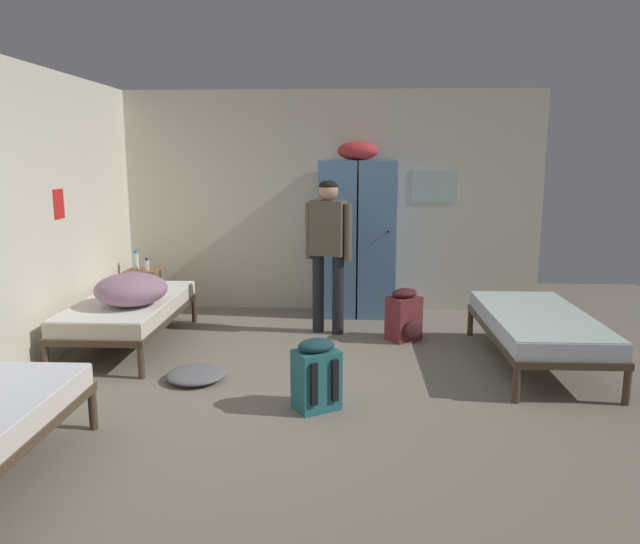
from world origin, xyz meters
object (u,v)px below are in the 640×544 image
at_px(clothes_pile_grey, 196,374).
at_px(bed_right, 537,325).
at_px(bedding_heap, 131,289).
at_px(locker_bank, 357,235).
at_px(bed_left_rear, 129,309).
at_px(lotion_bottle, 147,265).
at_px(shelf_unit, 143,288).
at_px(backpack_teal, 316,376).
at_px(backpack_maroon, 404,316).
at_px(water_bottle, 136,261).
at_px(person_traveler, 328,242).

bearing_deg(clothes_pile_grey, bed_right, 10.33).
distance_m(bed_right, bedding_heap, 3.82).
height_order(bed_right, clothes_pile_grey, bed_right).
height_order(locker_bank, bed_left_rear, locker_bank).
bearing_deg(lotion_bottle, shelf_unit, 150.26).
relative_size(backpack_teal, clothes_pile_grey, 1.07).
relative_size(bed_left_rear, clothes_pile_grey, 3.68).
bearing_deg(backpack_maroon, water_bottle, 164.72).
bearing_deg(shelf_unit, bedding_heap, -75.13).
xyz_separation_m(lotion_bottle, backpack_teal, (2.14, -2.60, -0.38)).
height_order(backpack_teal, clothes_pile_grey, backpack_teal).
xyz_separation_m(shelf_unit, clothes_pile_grey, (1.15, -2.10, -0.30)).
height_order(locker_bank, shelf_unit, locker_bank).
height_order(bed_right, lotion_bottle, lotion_bottle).
bearing_deg(person_traveler, shelf_unit, 165.36).
bearing_deg(bedding_heap, backpack_teal, -33.59).
xyz_separation_m(bed_left_rear, lotion_bottle, (-0.18, 1.12, 0.25)).
xyz_separation_m(shelf_unit, bed_right, (4.18, -1.55, 0.04)).
xyz_separation_m(shelf_unit, person_traveler, (2.23, -0.58, 0.65)).
bearing_deg(water_bottle, clothes_pile_grey, -59.86).
bearing_deg(bedding_heap, shelf_unit, 104.87).
relative_size(shelf_unit, clothes_pile_grey, 1.10).
distance_m(lotion_bottle, clothes_pile_grey, 2.40).
bearing_deg(person_traveler, bed_left_rear, -163.79).
height_order(bedding_heap, backpack_teal, bedding_heap).
height_order(lotion_bottle, backpack_teal, lotion_bottle).
relative_size(bed_left_rear, person_traveler, 1.15).
bearing_deg(locker_bank, backpack_maroon, -64.80).
relative_size(bedding_heap, person_traveler, 0.43).
xyz_separation_m(locker_bank, bed_left_rear, (-2.30, -1.37, -0.59)).
relative_size(locker_bank, backpack_maroon, 3.76).
xyz_separation_m(locker_bank, bedding_heap, (-2.17, -1.64, -0.32)).
height_order(locker_bank, bedding_heap, locker_bank).
relative_size(shelf_unit, water_bottle, 2.52).
distance_m(bedding_heap, person_traveler, 2.07).
relative_size(bed_right, backpack_teal, 3.45).
relative_size(person_traveler, lotion_bottle, 10.96).
bearing_deg(lotion_bottle, water_bottle, 158.20).
xyz_separation_m(bed_left_rear, person_traveler, (1.98, 0.58, 0.61)).
bearing_deg(person_traveler, backpack_teal, -90.62).
bearing_deg(backpack_teal, water_bottle, 130.69).
distance_m(bed_right, bed_left_rear, 3.95).
bearing_deg(lotion_bottle, person_traveler, -14.10).
bearing_deg(backpack_teal, person_traveler, 89.38).
xyz_separation_m(backpack_maroon, clothes_pile_grey, (-1.89, -1.27, -0.21)).
relative_size(shelf_unit, bed_right, 0.30).
bearing_deg(person_traveler, locker_bank, 68.34).
height_order(shelf_unit, backpack_teal, shelf_unit).
bearing_deg(bedding_heap, locker_bank, 37.07).
bearing_deg(lotion_bottle, backpack_teal, -50.58).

